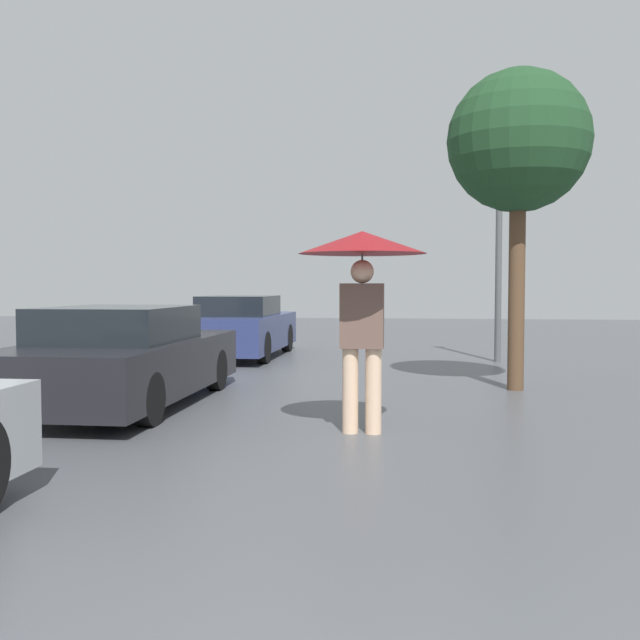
% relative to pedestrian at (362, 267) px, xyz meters
% --- Properties ---
extents(pedestrian, '(1.26, 1.26, 1.99)m').
position_rel_pedestrian_xyz_m(pedestrian, '(0.00, 0.00, 0.00)').
color(pedestrian, beige).
rests_on(pedestrian, ground_plane).
extents(parked_car_middle, '(1.76, 4.18, 1.21)m').
position_rel_pedestrian_xyz_m(parked_car_middle, '(-3.01, 1.32, -1.07)').
color(parked_car_middle, black).
rests_on(parked_car_middle, ground_plane).
extents(parked_car_farthest, '(1.62, 4.05, 1.25)m').
position_rel_pedestrian_xyz_m(parked_car_farthest, '(-2.97, 7.25, -1.05)').
color(parked_car_farthest, navy).
rests_on(parked_car_farthest, ground_plane).
extents(tree, '(1.96, 1.96, 4.43)m').
position_rel_pedestrian_xyz_m(tree, '(1.93, 3.19, 1.77)').
color(tree, brown).
rests_on(tree, ground_plane).
extents(street_lamp, '(0.26, 0.26, 4.23)m').
position_rel_pedestrian_xyz_m(street_lamp, '(2.13, 6.93, 0.84)').
color(street_lamp, '#515456').
rests_on(street_lamp, ground_plane).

